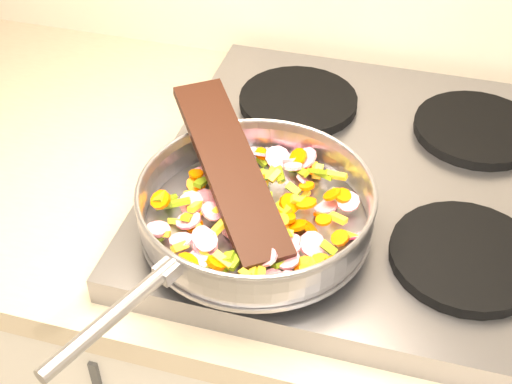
# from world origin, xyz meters

# --- Properties ---
(cooktop) EXTENTS (0.60, 0.60, 0.04)m
(cooktop) POSITION_xyz_m (-0.70, 1.67, 0.92)
(cooktop) COLOR #939399
(cooktop) RESTS_ON counter_top
(grate_fl) EXTENTS (0.19, 0.19, 0.02)m
(grate_fl) POSITION_xyz_m (-0.84, 1.52, 0.95)
(grate_fl) COLOR black
(grate_fl) RESTS_ON cooktop
(grate_fr) EXTENTS (0.19, 0.19, 0.02)m
(grate_fr) POSITION_xyz_m (-0.56, 1.52, 0.95)
(grate_fr) COLOR black
(grate_fr) RESTS_ON cooktop
(grate_bl) EXTENTS (0.19, 0.19, 0.02)m
(grate_bl) POSITION_xyz_m (-0.84, 1.81, 0.95)
(grate_bl) COLOR black
(grate_bl) RESTS_ON cooktop
(grate_br) EXTENTS (0.19, 0.19, 0.02)m
(grate_br) POSITION_xyz_m (-0.56, 1.81, 0.95)
(grate_br) COLOR black
(grate_br) RESTS_ON cooktop
(saute_pan) EXTENTS (0.34, 0.49, 0.06)m
(saute_pan) POSITION_xyz_m (-0.83, 1.50, 0.99)
(saute_pan) COLOR #9E9EA5
(saute_pan) RESTS_ON grate_fl
(vegetable_heap) EXTENTS (0.29, 0.28, 0.05)m
(vegetable_heap) POSITION_xyz_m (-0.82, 1.50, 0.98)
(vegetable_heap) COLOR #698C12
(vegetable_heap) RESTS_ON saute_pan
(wooden_spatula) EXTENTS (0.23, 0.28, 0.08)m
(wooden_spatula) POSITION_xyz_m (-0.87, 1.53, 1.02)
(wooden_spatula) COLOR black
(wooden_spatula) RESTS_ON saute_pan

